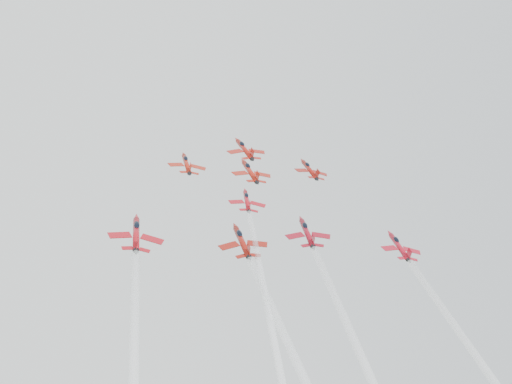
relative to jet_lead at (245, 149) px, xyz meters
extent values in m
cylinder|color=#A7180F|center=(0.00, -0.32, -0.33)|extent=(1.21, 9.55, 7.57)
cone|color=#A7180F|center=(0.00, 5.07, 3.69)|extent=(1.21, 2.67, 2.42)
cone|color=black|center=(0.00, -5.26, -4.03)|extent=(1.21, 1.78, 1.76)
ellipsoid|color=black|center=(0.00, 1.38, 1.62)|extent=(1.10, 2.54, 2.25)
cube|color=#A7180F|center=(-2.97, -0.99, -0.91)|extent=(4.49, 2.87, 1.28)
cube|color=#A7180F|center=(2.97, -0.99, -0.91)|extent=(4.49, 2.87, 1.28)
cube|color=#A7180F|center=(0.00, -4.99, -2.18)|extent=(0.13, 2.91, 2.95)
cube|color=#A7180F|center=(-1.54, -4.38, -3.37)|extent=(2.16, 1.42, 0.73)
cube|color=#A7180F|center=(1.54, -4.38, -3.37)|extent=(2.16, 1.42, 0.73)
cylinder|color=#AC1F10|center=(-16.74, -9.16, -6.94)|extent=(1.08, 8.53, 6.76)
cone|color=#AC1F10|center=(-16.74, -4.35, -3.35)|extent=(1.08, 2.38, 2.16)
cone|color=black|center=(-16.74, -13.57, -10.24)|extent=(1.08, 1.59, 1.57)
ellipsoid|color=black|center=(-16.74, -7.64, -5.20)|extent=(0.98, 2.26, 2.00)
cube|color=#AC1F10|center=(-19.40, -9.76, -7.45)|extent=(4.01, 2.56, 1.14)
cube|color=#AC1F10|center=(-14.08, -9.76, -7.45)|extent=(4.01, 2.56, 1.14)
cube|color=#AC1F10|center=(-16.74, -13.33, -8.59)|extent=(0.12, 2.60, 2.64)
cube|color=#AC1F10|center=(-18.12, -12.79, -9.65)|extent=(1.93, 1.26, 0.65)
cube|color=#AC1F10|center=(-15.36, -12.79, -9.65)|extent=(1.93, 1.26, 0.65)
cylinder|color=#A81D10|center=(-1.54, -11.03, -8.34)|extent=(1.16, 9.18, 7.27)
cone|color=#A81D10|center=(-1.54, -5.86, -4.47)|extent=(1.16, 2.56, 2.33)
cone|color=black|center=(-1.54, -15.78, -11.89)|extent=(1.16, 1.71, 1.69)
ellipsoid|color=black|center=(-1.54, -9.39, -6.46)|extent=(1.06, 2.44, 2.16)
cube|color=#A81D10|center=(-4.40, -11.68, -8.89)|extent=(4.32, 2.76, 1.23)
cube|color=#A81D10|center=(1.32, -11.68, -8.89)|extent=(4.32, 2.76, 1.23)
cube|color=#A81D10|center=(-1.54, -15.52, -10.11)|extent=(0.13, 2.79, 2.84)
cube|color=#A81D10|center=(-3.03, -14.93, -11.26)|extent=(2.07, 1.36, 0.70)
cube|color=#A81D10|center=(-0.06, -14.93, -11.26)|extent=(2.07, 1.36, 0.70)
cylinder|color=maroon|center=(14.79, -8.53, -6.48)|extent=(1.06, 8.34, 6.61)
cone|color=maroon|center=(14.79, -3.83, -2.96)|extent=(1.06, 2.33, 2.12)
cone|color=black|center=(14.79, -12.85, -9.70)|extent=(1.06, 1.56, 1.54)
ellipsoid|color=black|center=(14.79, -7.05, -4.77)|extent=(0.96, 2.21, 1.96)
cube|color=maroon|center=(12.19, -9.12, -6.98)|extent=(3.92, 2.50, 1.11)
cube|color=maroon|center=(17.39, -9.12, -6.98)|extent=(3.92, 2.50, 1.11)
cube|color=maroon|center=(14.79, -12.62, -8.09)|extent=(0.12, 2.54, 2.58)
cube|color=maroon|center=(13.44, -12.08, -9.13)|extent=(1.88, 1.24, 0.64)
cube|color=maroon|center=(16.13, -12.08, -9.13)|extent=(1.88, 1.24, 0.64)
cylinder|color=#AF101B|center=(-5.69, -23.15, -17.40)|extent=(0.97, 7.66, 6.07)
cone|color=#AF101B|center=(-5.69, -18.83, -14.17)|extent=(0.97, 2.14, 1.94)
cone|color=black|center=(-5.69, -27.12, -20.36)|extent=(0.97, 1.43, 1.41)
ellipsoid|color=black|center=(-5.69, -21.79, -15.83)|extent=(0.88, 2.03, 1.80)
cube|color=#AF101B|center=(-8.07, -23.69, -17.86)|extent=(3.60, 2.30, 1.02)
cube|color=#AF101B|center=(-3.30, -23.69, -17.86)|extent=(3.60, 2.30, 1.02)
cube|color=#AF101B|center=(-5.69, -26.90, -18.88)|extent=(0.11, 2.33, 2.37)
cube|color=#AF101B|center=(-6.92, -26.41, -19.83)|extent=(1.73, 1.14, 0.59)
cube|color=#AF101B|center=(-4.45, -26.41, -19.83)|extent=(1.73, 1.14, 0.59)
cylinder|color=white|center=(-5.69, -59.26, -44.39)|extent=(1.24, 64.46, 48.61)
cylinder|color=#AC101A|center=(-30.64, -35.35, -26.51)|extent=(1.23, 9.67, 7.66)
cone|color=#AC101A|center=(-30.64, -29.89, -22.44)|extent=(1.23, 2.70, 2.45)
cone|color=black|center=(-30.64, -40.35, -30.25)|extent=(1.23, 1.81, 1.78)
ellipsoid|color=black|center=(-30.64, -33.62, -24.53)|extent=(1.12, 2.57, 2.27)
cube|color=#AC101A|center=(-33.65, -36.03, -27.09)|extent=(4.55, 2.90, 1.29)
cube|color=#AC101A|center=(-27.62, -36.03, -27.09)|extent=(4.55, 2.90, 1.29)
cube|color=#AC101A|center=(-30.64, -40.08, -28.38)|extent=(0.13, 2.94, 2.99)
cube|color=#AC101A|center=(-32.20, -39.46, -29.59)|extent=(2.19, 1.43, 0.74)
cube|color=#AC101A|center=(-29.07, -39.46, -29.59)|extent=(2.19, 1.43, 0.74)
cylinder|color=maroon|center=(-10.39, -36.81, -27.61)|extent=(1.15, 9.03, 7.16)
cone|color=maroon|center=(-10.39, -31.72, -23.80)|extent=(1.15, 2.52, 2.29)
cone|color=black|center=(-10.39, -41.49, -31.10)|extent=(1.15, 1.69, 1.67)
ellipsoid|color=black|center=(-10.39, -35.20, -25.76)|extent=(1.04, 2.40, 2.12)
cube|color=maroon|center=(-13.21, -37.45, -28.15)|extent=(4.25, 2.71, 1.21)
cube|color=maroon|center=(-7.58, -37.45, -28.15)|extent=(4.25, 2.71, 1.21)
cube|color=maroon|center=(-10.39, -41.23, -29.35)|extent=(0.13, 2.75, 2.79)
cube|color=maroon|center=(-11.85, -40.65, -30.48)|extent=(2.04, 1.34, 0.69)
cube|color=maroon|center=(-8.94, -40.65, -30.48)|extent=(2.04, 1.34, 0.69)
cylinder|color=maroon|center=(4.35, -33.53, -25.15)|extent=(1.11, 8.76, 6.94)
cone|color=maroon|center=(4.35, -28.59, -21.46)|extent=(1.11, 2.45, 2.22)
cone|color=black|center=(4.35, -38.06, -28.54)|extent=(1.11, 1.64, 1.62)
ellipsoid|color=black|center=(4.35, -31.97, -23.36)|extent=(1.01, 2.33, 2.06)
cube|color=maroon|center=(1.62, -34.14, -25.68)|extent=(4.12, 2.63, 1.17)
cube|color=maroon|center=(7.08, -34.14, -25.68)|extent=(4.12, 2.63, 1.17)
cube|color=maroon|center=(4.35, -37.82, -26.85)|extent=(0.12, 2.67, 2.71)
cube|color=maroon|center=(2.94, -37.25, -27.94)|extent=(1.98, 1.30, 0.67)
cube|color=maroon|center=(5.77, -37.25, -27.94)|extent=(1.98, 1.30, 0.67)
cylinder|color=#AE1022|center=(23.44, -37.14, -27.86)|extent=(1.04, 8.21, 6.50)
cone|color=#AE1022|center=(23.44, -32.52, -24.40)|extent=(1.04, 2.29, 2.08)
cone|color=black|center=(23.44, -41.39, -31.03)|extent=(1.04, 1.53, 1.51)
ellipsoid|color=black|center=(23.44, -35.68, -26.17)|extent=(0.95, 2.18, 1.93)
cube|color=#AE1022|center=(20.88, -37.72, -28.35)|extent=(3.86, 2.46, 1.10)
cube|color=#AE1022|center=(25.99, -37.72, -28.35)|extent=(3.86, 2.46, 1.10)
cube|color=#AE1022|center=(23.44, -41.16, -29.44)|extent=(0.11, 2.50, 2.54)
cube|color=#AE1022|center=(22.11, -40.63, -30.46)|extent=(1.85, 1.22, 0.63)
cube|color=#AE1022|center=(24.76, -40.63, -30.46)|extent=(1.85, 1.22, 0.63)
camera|label=1|loc=(-42.49, -156.93, -38.27)|focal=45.00mm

